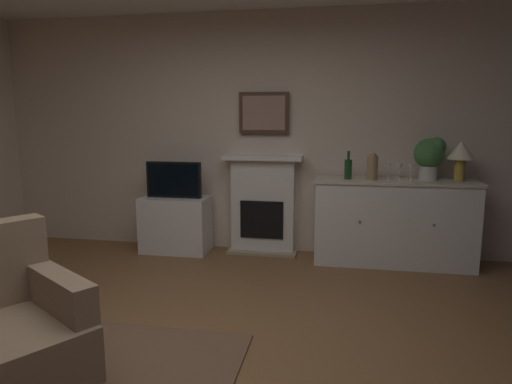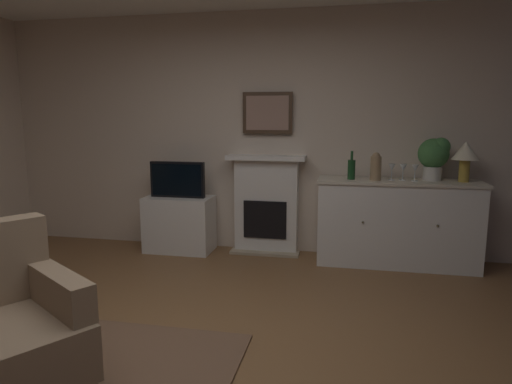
{
  "view_description": "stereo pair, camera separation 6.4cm",
  "coord_description": "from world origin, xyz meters",
  "views": [
    {
      "loc": [
        0.86,
        -2.4,
        1.53
      ],
      "look_at": [
        0.3,
        0.66,
        1.0
      ],
      "focal_mm": 31.57,
      "sensor_mm": 36.0,
      "label": 1
    },
    {
      "loc": [
        0.93,
        -2.38,
        1.53
      ],
      "look_at": [
        0.3,
        0.66,
        1.0
      ],
      "focal_mm": 31.57,
      "sensor_mm": 36.0,
      "label": 2
    }
  ],
  "objects": [
    {
      "name": "potted_plant_small",
      "position": [
        1.77,
        2.35,
        1.14
      ],
      "size": [
        0.3,
        0.3,
        0.43
      ],
      "color": "beige",
      "rests_on": "sideboard_cabinet"
    },
    {
      "name": "wall_rear",
      "position": [
        0.0,
        2.61,
        1.32
      ],
      "size": [
        6.23,
        0.06,
        2.65
      ],
      "primitive_type": "cube",
      "color": "beige",
      "rests_on": "ground_plane"
    },
    {
      "name": "sideboard_cabinet",
      "position": [
        1.44,
        2.31,
        0.44
      ],
      "size": [
        1.62,
        0.49,
        0.89
      ],
      "color": "white",
      "rests_on": "ground_plane"
    },
    {
      "name": "wine_glass_right",
      "position": [
        1.58,
        2.27,
        1.01
      ],
      "size": [
        0.07,
        0.07,
        0.16
      ],
      "color": "silver",
      "rests_on": "sideboard_cabinet"
    },
    {
      "name": "ground_plane",
      "position": [
        0.0,
        0.0,
        -0.05
      ],
      "size": [
        6.23,
        5.28,
        0.1
      ],
      "primitive_type": "cube",
      "color": "brown",
      "rests_on": "ground"
    },
    {
      "name": "framed_picture",
      "position": [
        0.05,
        2.53,
        1.56
      ],
      "size": [
        0.55,
        0.04,
        0.45
      ],
      "color": "#473323"
    },
    {
      "name": "tv_cabinet",
      "position": [
        -0.93,
        2.32,
        0.31
      ],
      "size": [
        0.75,
        0.42,
        0.63
      ],
      "color": "white",
      "rests_on": "ground_plane"
    },
    {
      "name": "wine_glass_center",
      "position": [
        1.47,
        2.3,
        1.01
      ],
      "size": [
        0.07,
        0.07,
        0.16
      ],
      "color": "silver",
      "rests_on": "sideboard_cabinet"
    },
    {
      "name": "vase_decorative",
      "position": [
        1.2,
        2.26,
        1.03
      ],
      "size": [
        0.11,
        0.11,
        0.28
      ],
      "color": "#9E7F5B",
      "rests_on": "sideboard_cabinet"
    },
    {
      "name": "table_lamp",
      "position": [
        2.05,
        2.31,
        1.17
      ],
      "size": [
        0.26,
        0.26,
        0.4
      ],
      "color": "#B79338",
      "rests_on": "sideboard_cabinet"
    },
    {
      "name": "fireplace_unit",
      "position": [
        0.05,
        2.48,
        0.55
      ],
      "size": [
        0.87,
        0.3,
        1.1
      ],
      "color": "white",
      "rests_on": "ground_plane"
    },
    {
      "name": "wine_glass_left",
      "position": [
        1.36,
        2.29,
        1.01
      ],
      "size": [
        0.07,
        0.07,
        0.16
      ],
      "color": "silver",
      "rests_on": "sideboard_cabinet"
    },
    {
      "name": "tv_set",
      "position": [
        -0.93,
        2.3,
        0.83
      ],
      "size": [
        0.62,
        0.07,
        0.4
      ],
      "color": "black",
      "rests_on": "tv_cabinet"
    },
    {
      "name": "wine_bottle",
      "position": [
        0.97,
        2.27,
        0.99
      ],
      "size": [
        0.08,
        0.08,
        0.29
      ],
      "color": "#193F1E",
      "rests_on": "sideboard_cabinet"
    }
  ]
}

